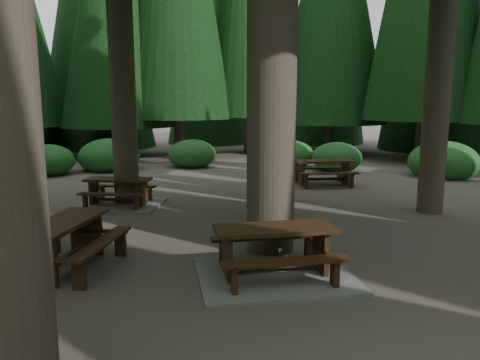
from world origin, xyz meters
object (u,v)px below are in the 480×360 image
object	(u,v)px
picnic_table_b	(64,237)
picnic_table_c	(119,197)
picnic_table_a	(275,260)
picnic_table_d	(323,168)

from	to	relation	value
picnic_table_b	picnic_table_c	bearing A→B (deg)	12.47
picnic_table_a	picnic_table_d	world-z (taller)	picnic_table_a
picnic_table_c	picnic_table_d	size ratio (longest dim) A/B	1.28
picnic_table_d	picnic_table_b	bearing A→B (deg)	-132.83
picnic_table_c	picnic_table_d	world-z (taller)	picnic_table_d
picnic_table_a	picnic_table_b	xyz separation A→B (m)	(-3.10, 1.20, 0.26)
picnic_table_a	picnic_table_c	bearing A→B (deg)	116.62
picnic_table_a	picnic_table_d	distance (m)	8.18
picnic_table_b	picnic_table_c	distance (m)	4.55
picnic_table_a	picnic_table_b	bearing A→B (deg)	164.27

